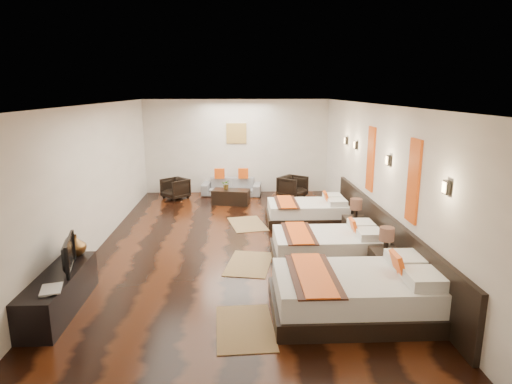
{
  "coord_description": "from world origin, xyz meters",
  "views": [
    {
      "loc": [
        0.04,
        -8.33,
        3.07
      ],
      "look_at": [
        0.39,
        0.03,
        1.1
      ],
      "focal_mm": 30.54,
      "sensor_mm": 36.0,
      "label": 1
    }
  ],
  "objects_px": {
    "bed_near": "(358,293)",
    "coffee_table": "(231,197)",
    "tv": "(64,254)",
    "table_plant": "(226,185)",
    "sofa": "(232,187)",
    "armchair_left": "(175,189)",
    "book": "(40,291)",
    "nightstand_a": "(385,261)",
    "figurine": "(76,245)",
    "bed_far": "(308,211)",
    "armchair_right": "(293,187)",
    "nightstand_b": "(355,226)",
    "tv_console": "(59,293)",
    "bed_mid": "(329,246)"
  },
  "relations": [
    {
      "from": "bed_near",
      "to": "coffee_table",
      "type": "height_order",
      "value": "bed_near"
    },
    {
      "from": "tv",
      "to": "table_plant",
      "type": "distance_m",
      "value": 6.15
    },
    {
      "from": "sofa",
      "to": "armchair_left",
      "type": "distance_m",
      "value": 1.66
    },
    {
      "from": "book",
      "to": "nightstand_a",
      "type": "bearing_deg",
      "value": 15.85
    },
    {
      "from": "figurine",
      "to": "tv",
      "type": "bearing_deg",
      "value": -85.09
    },
    {
      "from": "bed_far",
      "to": "armchair_right",
      "type": "distance_m",
      "value": 2.37
    },
    {
      "from": "nightstand_b",
      "to": "bed_far",
      "type": "bearing_deg",
      "value": 118.27
    },
    {
      "from": "bed_far",
      "to": "armchair_left",
      "type": "xyz_separation_m",
      "value": [
        -3.47,
        2.4,
        0.05
      ]
    },
    {
      "from": "tv_console",
      "to": "table_plant",
      "type": "relative_size",
      "value": 6.78
    },
    {
      "from": "sofa",
      "to": "bed_far",
      "type": "bearing_deg",
      "value": -49.66
    },
    {
      "from": "bed_near",
      "to": "coffee_table",
      "type": "relative_size",
      "value": 2.35
    },
    {
      "from": "coffee_table",
      "to": "book",
      "type": "bearing_deg",
      "value": -110.08
    },
    {
      "from": "figurine",
      "to": "table_plant",
      "type": "bearing_deg",
      "value": 66.79
    },
    {
      "from": "tv",
      "to": "nightstand_a",
      "type": "bearing_deg",
      "value": -95.62
    },
    {
      "from": "bed_far",
      "to": "table_plant",
      "type": "bearing_deg",
      "value": 138.02
    },
    {
      "from": "bed_far",
      "to": "table_plant",
      "type": "xyz_separation_m",
      "value": [
        -1.98,
        1.78,
        0.28
      ]
    },
    {
      "from": "tv",
      "to": "book",
      "type": "xyz_separation_m",
      "value": [
        -0.05,
        -0.71,
        -0.22
      ]
    },
    {
      "from": "tv",
      "to": "coffee_table",
      "type": "height_order",
      "value": "tv"
    },
    {
      "from": "nightstand_a",
      "to": "sofa",
      "type": "relative_size",
      "value": 0.52
    },
    {
      "from": "nightstand_a",
      "to": "tv",
      "type": "relative_size",
      "value": 1.1
    },
    {
      "from": "bed_mid",
      "to": "book",
      "type": "distance_m",
      "value": 4.8
    },
    {
      "from": "bed_far",
      "to": "figurine",
      "type": "bearing_deg",
      "value": -141.09
    },
    {
      "from": "book",
      "to": "coffee_table",
      "type": "distance_m",
      "value": 6.83
    },
    {
      "from": "armchair_right",
      "to": "sofa",
      "type": "bearing_deg",
      "value": 116.78
    },
    {
      "from": "bed_near",
      "to": "bed_mid",
      "type": "xyz_separation_m",
      "value": [
        -0.0,
        2.02,
        -0.04
      ]
    },
    {
      "from": "tv_console",
      "to": "sofa",
      "type": "bearing_deg",
      "value": 71.3
    },
    {
      "from": "figurine",
      "to": "armchair_right",
      "type": "distance_m",
      "value": 7.09
    },
    {
      "from": "nightstand_b",
      "to": "armchair_left",
      "type": "xyz_separation_m",
      "value": [
        -4.22,
        3.8,
        -0.02
      ]
    },
    {
      "from": "armchair_right",
      "to": "coffee_table",
      "type": "distance_m",
      "value": 1.9
    },
    {
      "from": "bed_near",
      "to": "coffee_table",
      "type": "bearing_deg",
      "value": 106.9
    },
    {
      "from": "armchair_right",
      "to": "coffee_table",
      "type": "relative_size",
      "value": 0.7
    },
    {
      "from": "coffee_table",
      "to": "nightstand_a",
      "type": "bearing_deg",
      "value": -62.49
    },
    {
      "from": "figurine",
      "to": "table_plant",
      "type": "height_order",
      "value": "figurine"
    },
    {
      "from": "figurine",
      "to": "armchair_left",
      "type": "xyz_separation_m",
      "value": [
        0.72,
        5.79,
        -0.42
      ]
    },
    {
      "from": "tv",
      "to": "table_plant",
      "type": "height_order",
      "value": "tv"
    },
    {
      "from": "tv",
      "to": "coffee_table",
      "type": "bearing_deg",
      "value": -35.6
    },
    {
      "from": "nightstand_a",
      "to": "bed_mid",
      "type": "bearing_deg",
      "value": 129.78
    },
    {
      "from": "nightstand_b",
      "to": "tv_console",
      "type": "bearing_deg",
      "value": -151.0
    },
    {
      "from": "bed_near",
      "to": "armchair_left",
      "type": "height_order",
      "value": "bed_near"
    },
    {
      "from": "bed_far",
      "to": "table_plant",
      "type": "distance_m",
      "value": 2.68
    },
    {
      "from": "nightstand_a",
      "to": "table_plant",
      "type": "height_order",
      "value": "nightstand_a"
    },
    {
      "from": "sofa",
      "to": "nightstand_b",
      "type": "bearing_deg",
      "value": -51.41
    },
    {
      "from": "tv",
      "to": "bed_far",
      "type": "bearing_deg",
      "value": -59.93
    },
    {
      "from": "armchair_left",
      "to": "coffee_table",
      "type": "bearing_deg",
      "value": 23.7
    },
    {
      "from": "nightstand_b",
      "to": "coffee_table",
      "type": "bearing_deg",
      "value": 129.83
    },
    {
      "from": "bed_mid",
      "to": "figurine",
      "type": "distance_m",
      "value": 4.34
    },
    {
      "from": "nightstand_b",
      "to": "book",
      "type": "distance_m",
      "value": 5.94
    },
    {
      "from": "bed_mid",
      "to": "nightstand_b",
      "type": "relative_size",
      "value": 2.25
    },
    {
      "from": "bed_mid",
      "to": "nightstand_b",
      "type": "bearing_deg",
      "value": 52.54
    },
    {
      "from": "nightstand_b",
      "to": "tv",
      "type": "bearing_deg",
      "value": -152.29
    }
  ]
}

